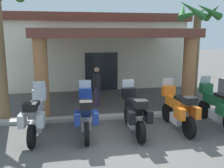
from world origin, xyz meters
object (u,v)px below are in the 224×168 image
(motorcycle_silver, at_px, (36,115))
(motorcycle_orange, at_px, (178,109))
(palm_tree_near_portico, at_px, (197,28))
(pedestrian, at_px, (97,84))
(motorcycle_black, at_px, (134,112))
(motorcycle_green, at_px, (218,106))
(motorcycle_blue, at_px, (86,113))
(motel_building, at_px, (94,48))

(motorcycle_silver, height_order, motorcycle_orange, same)
(motorcycle_orange, distance_m, palm_tree_near_portico, 5.87)
(motorcycle_silver, height_order, pedestrian, pedestrian)
(motorcycle_black, relative_size, motorcycle_orange, 1.00)
(palm_tree_near_portico, bearing_deg, motorcycle_black, -133.52)
(motorcycle_orange, xyz_separation_m, pedestrian, (-2.35, 3.13, 0.32))
(motorcycle_green, bearing_deg, motorcycle_silver, 88.21)
(motorcycle_green, distance_m, palm_tree_near_portico, 5.19)
(motorcycle_silver, relative_size, motorcycle_blue, 1.00)
(motorcycle_black, height_order, motorcycle_orange, same)
(motorcycle_blue, bearing_deg, motel_building, -4.51)
(motorcycle_orange, bearing_deg, palm_tree_near_portico, -35.46)
(motorcycle_silver, bearing_deg, motorcycle_blue, -88.14)
(motorcycle_silver, bearing_deg, motorcycle_black, -89.84)
(motorcycle_blue, distance_m, motorcycle_orange, 3.04)
(motorcycle_silver, xyz_separation_m, pedestrian, (2.20, 3.04, 0.32))
(motel_building, height_order, motorcycle_blue, motel_building)
(motorcycle_black, bearing_deg, pedestrian, 13.78)
(motorcycle_orange, bearing_deg, motorcycle_blue, 85.92)
(motorcycle_blue, height_order, motorcycle_green, same)
(motel_building, relative_size, palm_tree_near_portico, 2.40)
(motel_building, xyz_separation_m, pedestrian, (-0.52, -6.11, -1.15))
(motel_building, relative_size, motorcycle_silver, 5.21)
(motorcycle_orange, bearing_deg, motorcycle_black, 90.53)
(motel_building, xyz_separation_m, motorcycle_black, (0.31, -9.34, -1.47))
(pedestrian, distance_m, palm_tree_near_portico, 5.79)
(motel_building, relative_size, motorcycle_blue, 5.22)
(motorcycle_orange, height_order, motorcycle_green, same)
(motorcycle_blue, relative_size, motorcycle_orange, 1.00)
(motorcycle_black, bearing_deg, motorcycle_silver, 85.71)
(motorcycle_black, distance_m, motorcycle_orange, 1.52)
(motorcycle_black, relative_size, pedestrian, 1.27)
(motorcycle_orange, distance_m, pedestrian, 3.93)
(motel_building, relative_size, pedestrian, 6.61)
(motorcycle_silver, relative_size, motorcycle_orange, 1.00)
(motorcycle_blue, height_order, motorcycle_black, same)
(motel_building, bearing_deg, motorcycle_orange, -80.58)
(pedestrian, bearing_deg, palm_tree_near_portico, -128.56)
(pedestrian, bearing_deg, motorcycle_black, 141.83)
(motorcycle_silver, bearing_deg, motel_building, -12.76)
(motorcycle_blue, xyz_separation_m, pedestrian, (0.69, 3.09, 0.32))
(motorcycle_silver, bearing_deg, motorcycle_green, -85.56)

